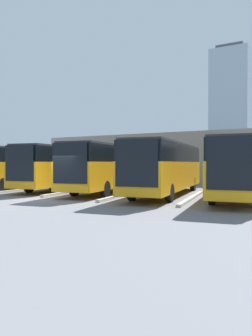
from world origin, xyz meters
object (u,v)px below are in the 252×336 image
Objects in this scene: bus_0 at (237,167)px; bus_1 at (167,166)px; bus_2 at (114,166)px; bus_4 at (24,166)px; bus_3 at (70,166)px.

bus_1 is (4.38, 0.26, 0.00)m from bus_0.
bus_2 is at bearing -9.88° from bus_0.
bus_1 is 1.00× the size of bus_4.
bus_1 is at bearing 170.91° from bus_4.
bus_1 is 4.41m from bus_2.
bus_1 is at bearing -5.09° from bus_0.
bus_3 is at bearing -11.31° from bus_0.
bus_0 is 1.00× the size of bus_2.
bus_4 is (13.15, -0.13, 0.00)m from bus_1.
bus_4 is (17.53, 0.13, 0.00)m from bus_0.
bus_3 and bus_4 have the same top height.
bus_1 is 1.00× the size of bus_3.
bus_0 is 13.16m from bus_3.
bus_1 is at bearing 165.34° from bus_2.
bus_1 is 1.00× the size of bus_2.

